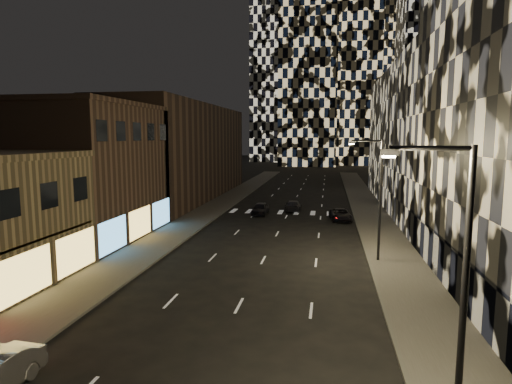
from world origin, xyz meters
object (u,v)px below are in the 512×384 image
(streetlight_far, at_px, (377,191))
(car_dark_midlane, at_px, (260,209))
(car_dark_rightlane, at_px, (341,215))
(car_dark_oncoming, at_px, (293,206))
(streetlight_near, at_px, (456,280))

(streetlight_far, xyz_separation_m, car_dark_midlane, (-11.59, 17.86, -4.63))
(streetlight_far, bearing_deg, car_dark_rightlane, 97.63)
(car_dark_midlane, xyz_separation_m, car_dark_rightlane, (9.47, -2.00, -0.07))
(streetlight_far, height_order, car_dark_oncoming, streetlight_far)
(streetlight_far, relative_size, car_dark_midlane, 2.12)
(car_dark_oncoming, distance_m, car_dark_rightlane, 7.83)
(car_dark_midlane, bearing_deg, streetlight_near, -71.02)
(streetlight_far, height_order, car_dark_midlane, streetlight_far)
(car_dark_rightlane, bearing_deg, car_dark_midlane, 160.73)
(car_dark_midlane, relative_size, car_dark_oncoming, 0.93)
(streetlight_far, distance_m, car_dark_oncoming, 23.08)
(car_dark_rightlane, bearing_deg, streetlight_near, -93.94)
(car_dark_oncoming, height_order, car_dark_rightlane, car_dark_oncoming)
(streetlight_near, relative_size, streetlight_far, 1.00)
(streetlight_far, bearing_deg, car_dark_midlane, 122.99)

